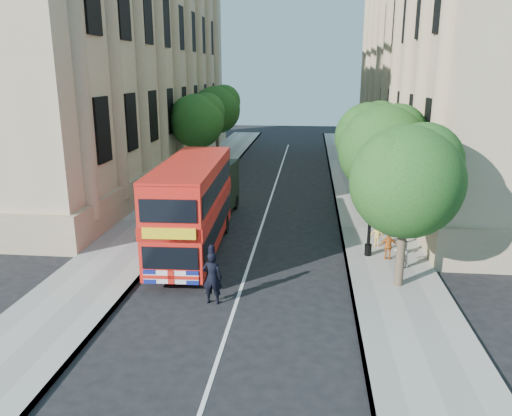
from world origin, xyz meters
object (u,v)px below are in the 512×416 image
(double_decker_bus, at_px, (192,205))
(box_van, at_px, (212,192))
(police_constable, at_px, (212,278))
(lamp_post, at_px, (371,202))
(woman_pedestrian, at_px, (401,250))

(double_decker_bus, distance_m, box_van, 5.83)
(police_constable, bearing_deg, double_decker_bus, -67.38)
(lamp_post, height_order, woman_pedestrian, lamp_post)
(double_decker_bus, relative_size, police_constable, 4.66)
(woman_pedestrian, bearing_deg, double_decker_bus, -46.74)
(box_van, xyz_separation_m, police_constable, (2.10, -10.57, -0.45))
(lamp_post, xyz_separation_m, box_van, (-7.91, 5.57, -1.12))
(police_constable, bearing_deg, box_van, -76.53)
(box_van, bearing_deg, police_constable, -74.23)
(double_decker_bus, height_order, box_van, double_decker_bus)
(double_decker_bus, relative_size, woman_pedestrian, 5.74)
(lamp_post, distance_m, police_constable, 7.83)
(double_decker_bus, distance_m, woman_pedestrian, 8.88)
(police_constable, distance_m, woman_pedestrian, 7.84)
(box_van, height_order, woman_pedestrian, box_van)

